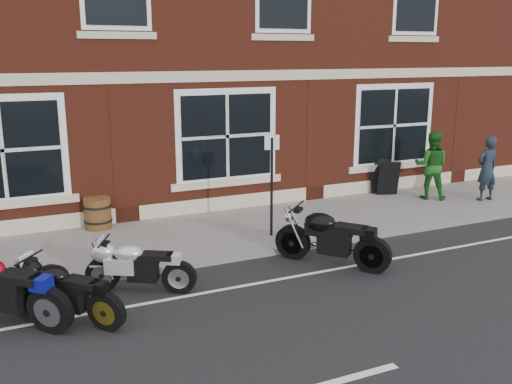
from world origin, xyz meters
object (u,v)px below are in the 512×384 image
pedestrian_left (487,169)px  barrel_planter (98,213)px  moto_naked_black (330,235)px  moto_sport_silver (138,264)px  pedestrian_right (431,165)px  parking_sign (272,178)px  moto_sport_red (2,285)px  a_board_sign (385,177)px  moto_sport_black (66,289)px

pedestrian_left → barrel_planter: (-9.77, 1.75, -0.51)m
moto_naked_black → barrel_planter: moto_naked_black is taller
moto_sport_silver → pedestrian_right: pedestrian_right is taller
moto_sport_silver → parking_sign: 3.63m
pedestrian_right → parking_sign: bearing=53.1°
moto_naked_black → moto_sport_silver: bearing=137.8°
moto_sport_red → barrel_planter: 4.39m
pedestrian_right → a_board_sign: size_ratio=1.89×
pedestrian_left → moto_sport_silver: bearing=12.9°
barrel_planter → pedestrian_left: bearing=-10.2°
moto_naked_black → parking_sign: parking_sign is taller
moto_naked_black → a_board_sign: bearing=4.8°
moto_naked_black → pedestrian_left: pedestrian_left is taller
pedestrian_left → a_board_sign: (-2.02, 1.65, -0.37)m
moto_sport_red → moto_naked_black: bearing=-45.7°
parking_sign → pedestrian_left: bearing=19.1°
moto_sport_silver → moto_naked_black: (3.58, -0.29, 0.10)m
moto_sport_silver → parking_sign: (3.21, 1.46, 0.88)m
moto_sport_red → moto_naked_black: 5.67m
moto_sport_silver → pedestrian_left: size_ratio=0.99×
moto_sport_silver → parking_sign: parking_sign is taller
barrel_planter → pedestrian_right: bearing=-6.6°
moto_naked_black → a_board_sign: a_board_sign is taller
moto_sport_silver → pedestrian_right: bearing=-42.9°
pedestrian_left → barrel_planter: bearing=-7.8°
moto_sport_red → pedestrian_right: bearing=-30.8°
moto_sport_black → a_board_sign: bearing=-17.8°
moto_sport_red → pedestrian_right: pedestrian_right is taller
moto_naked_black → pedestrian_right: 5.71m
moto_sport_red → moto_sport_black: 0.92m
a_board_sign → moto_sport_black: bearing=-136.0°
pedestrian_left → barrel_planter: pedestrian_left is taller
moto_sport_red → pedestrian_right: size_ratio=0.98×
pedestrian_right → a_board_sign: pedestrian_right is taller
moto_sport_silver → barrel_planter: size_ratio=2.45×
moto_sport_red → pedestrian_right: 10.99m
moto_naked_black → a_board_sign: (4.10, 3.75, 0.01)m
moto_sport_red → parking_sign: size_ratio=0.82×
moto_naked_black → parking_sign: (-0.37, 1.75, 0.78)m
moto_sport_red → parking_sign: 5.65m
moto_sport_black → pedestrian_right: size_ratio=0.86×
pedestrian_right → barrel_planter: bearing=34.6°
barrel_planter → parking_sign: 4.00m
moto_sport_red → a_board_sign: size_ratio=1.86×
pedestrian_left → pedestrian_right: size_ratio=0.94×
moto_sport_silver → pedestrian_left: 9.88m
pedestrian_left → pedestrian_right: 1.43m
moto_sport_silver → moto_naked_black: moto_naked_black is taller
moto_sport_silver → pedestrian_left: pedestrian_left is taller
pedestrian_left → parking_sign: parking_sign is taller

